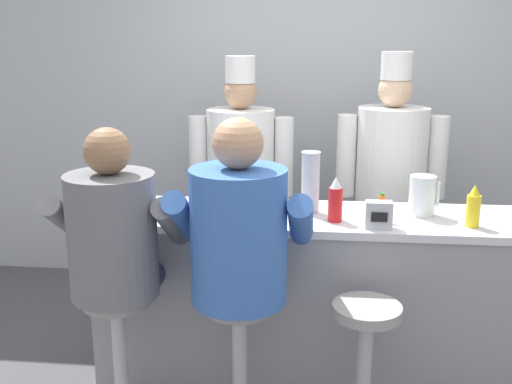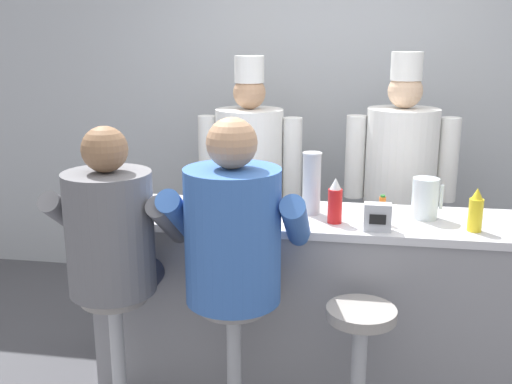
% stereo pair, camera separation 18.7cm
% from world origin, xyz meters
% --- Properties ---
extents(wall_back, '(10.00, 0.06, 2.70)m').
position_xyz_m(wall_back, '(0.00, 1.77, 1.35)').
color(wall_back, '#B2B7BC').
rests_on(wall_back, ground_plane).
extents(diner_counter, '(2.33, 0.57, 0.97)m').
position_xyz_m(diner_counter, '(0.00, 0.28, 0.49)').
color(diner_counter, gray).
rests_on(diner_counter, ground_plane).
extents(ketchup_bottle_red, '(0.07, 0.07, 0.23)m').
position_xyz_m(ketchup_bottle_red, '(0.10, 0.18, 1.07)').
color(ketchup_bottle_red, red).
rests_on(ketchup_bottle_red, diner_counter).
extents(mustard_bottle_yellow, '(0.07, 0.07, 0.21)m').
position_xyz_m(mustard_bottle_yellow, '(0.76, 0.16, 1.07)').
color(mustard_bottle_yellow, yellow).
rests_on(mustard_bottle_yellow, diner_counter).
extents(hot_sauce_bottle_orange, '(0.03, 0.03, 0.14)m').
position_xyz_m(hot_sauce_bottle_orange, '(0.33, 0.21, 1.04)').
color(hot_sauce_bottle_orange, orange).
rests_on(hot_sauce_bottle_orange, diner_counter).
extents(water_pitcher_clear, '(0.15, 0.13, 0.21)m').
position_xyz_m(water_pitcher_clear, '(0.54, 0.33, 1.07)').
color(water_pitcher_clear, silver).
rests_on(water_pitcher_clear, diner_counter).
extents(breakfast_plate, '(0.26, 0.26, 0.05)m').
position_xyz_m(breakfast_plate, '(-0.72, 0.24, 0.98)').
color(breakfast_plate, white).
rests_on(breakfast_plate, diner_counter).
extents(cereal_bowl, '(0.15, 0.15, 0.06)m').
position_xyz_m(cereal_bowl, '(-0.93, 0.08, 1.00)').
color(cereal_bowl, '#4C7FB7').
rests_on(cereal_bowl, diner_counter).
extents(coffee_mug_tan, '(0.14, 0.09, 0.09)m').
position_xyz_m(coffee_mug_tan, '(-0.37, 0.23, 1.01)').
color(coffee_mug_tan, beige).
rests_on(coffee_mug_tan, diner_counter).
extents(coffee_mug_white, '(0.13, 0.08, 0.10)m').
position_xyz_m(coffee_mug_white, '(-0.42, 0.09, 1.02)').
color(coffee_mug_white, white).
rests_on(coffee_mug_white, diner_counter).
extents(cup_stack_steel, '(0.10, 0.10, 0.32)m').
position_xyz_m(cup_stack_steel, '(-0.03, 0.32, 1.13)').
color(cup_stack_steel, '#B7BABF').
rests_on(cup_stack_steel, diner_counter).
extents(napkin_dispenser_chrome, '(0.13, 0.08, 0.13)m').
position_xyz_m(napkin_dispenser_chrome, '(0.30, 0.09, 1.04)').
color(napkin_dispenser_chrome, silver).
rests_on(napkin_dispenser_chrome, diner_counter).
extents(diner_seated_grey, '(0.62, 0.61, 1.49)m').
position_xyz_m(diner_seated_grey, '(-0.92, -0.18, 0.95)').
color(diner_seated_grey, '#B2B5BA').
rests_on(diner_seated_grey, ground_plane).
extents(diner_seated_blue, '(0.66, 0.65, 1.54)m').
position_xyz_m(diner_seated_blue, '(-0.34, -0.18, 0.97)').
color(diner_seated_blue, '#B2B5BA').
rests_on(diner_seated_blue, ground_plane).
extents(empty_stool_round, '(0.31, 0.31, 0.70)m').
position_xyz_m(empty_stool_round, '(0.24, -0.22, 0.47)').
color(empty_stool_round, '#B2B5BA').
rests_on(empty_stool_round, ground_plane).
extents(cook_in_whites_near, '(0.68, 0.44, 1.75)m').
position_xyz_m(cook_in_whites_near, '(-0.49, 1.09, 0.96)').
color(cook_in_whites_near, '#232328').
rests_on(cook_in_whites_near, ground_plane).
extents(cook_in_whites_far, '(0.69, 0.45, 1.78)m').
position_xyz_m(cook_in_whites_far, '(0.47, 1.09, 0.98)').
color(cook_in_whites_far, '#232328').
rests_on(cook_in_whites_far, ground_plane).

